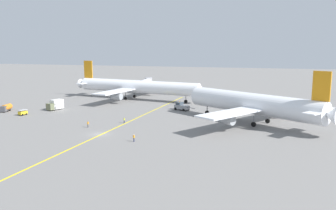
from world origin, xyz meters
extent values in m
plane|color=slate|center=(0.00, 0.00, 0.00)|extent=(600.00, 600.00, 0.00)
cube|color=yellow|center=(0.90, 10.00, 0.00)|extent=(4.49, 119.95, 0.01)
cylinder|color=white|center=(-13.04, 57.47, 5.35)|extent=(54.49, 13.76, 5.22)
cone|color=white|center=(14.97, 52.98, 5.35)|extent=(3.53, 5.19, 4.80)
cone|color=white|center=(-40.86, 61.94, 5.35)|extent=(4.22, 4.69, 4.18)
cube|color=white|center=(-15.73, 57.90, 4.57)|extent=(13.56, 46.18, 0.44)
cube|color=white|center=(-38.39, 61.54, 5.87)|extent=(5.22, 13.34, 0.28)
cube|color=orange|center=(-38.10, 61.49, 11.77)|extent=(4.40, 1.05, 7.63)
cylinder|color=#999EA3|center=(-16.77, 45.10, 2.77)|extent=(4.56, 3.23, 2.60)
cylinder|color=#999EA3|center=(-12.71, 70.39, 2.77)|extent=(4.56, 3.23, 2.60)
cylinder|color=slate|center=(-16.18, 61.42, 1.82)|extent=(0.28, 0.28, 2.35)
cylinder|color=black|center=(-16.18, 61.42, 0.65)|extent=(1.37, 0.75, 1.30)
cylinder|color=slate|center=(-17.25, 54.71, 1.82)|extent=(0.28, 0.28, 2.35)
cylinder|color=black|center=(-17.25, 54.71, 0.65)|extent=(1.37, 0.75, 1.30)
cylinder|color=slate|center=(8.42, 54.03, 1.82)|extent=(0.28, 0.28, 2.35)
cylinder|color=black|center=(8.42, 54.03, 0.65)|extent=(1.37, 0.75, 1.30)
cylinder|color=white|center=(35.29, 24.43, 5.67)|extent=(39.39, 27.22, 5.96)
cone|color=white|center=(16.12, 36.12, 5.67)|extent=(5.25, 6.14, 5.48)
cone|color=white|center=(54.29, 12.84, 5.67)|extent=(5.56, 5.95, 4.77)
cube|color=white|center=(37.10, 23.32, 4.78)|extent=(28.77, 41.56, 0.44)
cube|color=white|center=(52.15, 14.14, 6.27)|extent=(9.50, 12.76, 0.28)
cube|color=orange|center=(51.89, 14.30, 12.25)|extent=(3.94, 2.60, 7.20)
cylinder|color=#999EA3|center=(42.78, 34.54, 2.98)|extent=(4.94, 4.41, 2.60)
cylinder|color=#999EA3|center=(29.72, 13.14, 2.98)|extent=(4.94, 4.41, 2.60)
cylinder|color=slate|center=(36.19, 19.90, 1.82)|extent=(0.28, 0.28, 2.34)
cylinder|color=black|center=(36.19, 19.90, 0.65)|extent=(1.40, 1.15, 1.30)
cylinder|color=slate|center=(39.73, 25.70, 1.82)|extent=(0.28, 0.28, 2.34)
cylinder|color=black|center=(39.73, 25.70, 0.65)|extent=(1.40, 1.15, 1.30)
cylinder|color=slate|center=(20.78, 33.28, 1.82)|extent=(0.28, 0.28, 2.34)
cylinder|color=black|center=(20.78, 33.28, 0.65)|extent=(1.40, 1.15, 1.30)
cube|color=gray|center=(10.97, 38.77, 1.10)|extent=(5.79, 4.63, 1.30)
cube|color=#333D47|center=(9.95, 39.27, 2.20)|extent=(2.59, 2.70, 0.90)
cylinder|color=#4C4C51|center=(14.72, 36.93, 1.23)|extent=(2.96, 1.59, 0.20)
sphere|color=orange|center=(9.95, 39.27, 2.83)|extent=(0.24, 0.24, 0.24)
cylinder|color=black|center=(8.73, 38.41, 0.45)|extent=(0.94, 0.67, 0.90)
cylinder|color=black|center=(9.88, 40.77, 0.45)|extent=(0.94, 0.67, 0.90)
cylinder|color=black|center=(12.06, 36.78, 0.45)|extent=(0.94, 0.67, 0.90)
cylinder|color=black|center=(13.22, 39.14, 0.45)|extent=(0.94, 0.67, 0.90)
cube|color=gold|center=(-35.27, 14.96, 0.80)|extent=(1.99, 2.85, 1.00)
cube|color=#B2B2B7|center=(-35.27, 14.96, 1.65)|extent=(2.09, 2.99, 0.12)
cylinder|color=black|center=(-34.74, 14.08, 0.30)|extent=(0.32, 0.63, 0.60)
cylinder|color=black|center=(-36.11, 14.36, 0.30)|extent=(0.32, 0.63, 0.60)
cylinder|color=black|center=(-34.43, 15.55, 0.30)|extent=(0.32, 0.63, 0.60)
cylinder|color=black|center=(-35.81, 15.83, 0.30)|extent=(0.32, 0.63, 0.60)
cube|color=#666B4C|center=(-31.68, 24.54, 1.40)|extent=(2.89, 2.75, 2.20)
cube|color=silver|center=(-30.99, 27.09, 1.90)|extent=(3.40, 4.68, 3.20)
cylinder|color=black|center=(-30.70, 25.49, 0.30)|extent=(0.35, 0.63, 0.60)
cylinder|color=black|center=(-32.05, 25.85, 0.30)|extent=(0.35, 0.63, 0.60)
cylinder|color=black|center=(-30.31, 26.94, 0.30)|extent=(0.35, 0.63, 0.60)
cylinder|color=black|center=(-31.66, 27.30, 0.30)|extent=(0.35, 0.63, 0.60)
cylinder|color=orange|center=(-45.20, 19.12, 1.40)|extent=(2.85, 4.35, 2.00)
cube|color=#4C4C51|center=(-44.74, 17.18, 1.20)|extent=(2.12, 2.15, 1.80)
cylinder|color=black|center=(-44.35, 18.55, 0.30)|extent=(0.33, 0.63, 0.60)
cylinder|color=black|center=(-45.71, 18.24, 0.30)|extent=(0.33, 0.63, 0.60)
cylinder|color=black|center=(-44.69, 20.01, 0.30)|extent=(0.33, 0.63, 0.60)
cylinder|color=black|center=(-46.05, 19.70, 0.30)|extent=(0.33, 0.63, 0.60)
cylinder|color=#2D3351|center=(10.91, -3.85, 0.43)|extent=(0.28, 0.28, 0.87)
cylinder|color=orange|center=(10.91, -3.85, 1.18)|extent=(0.36, 0.36, 0.62)
sphere|color=beige|center=(10.91, -3.85, 1.60)|extent=(0.24, 0.24, 0.24)
cylinder|color=#F24C19|center=(10.61, -3.83, 1.30)|extent=(0.05, 0.05, 0.40)
cylinder|color=#4C4C51|center=(-6.53, 5.76, 0.44)|extent=(0.28, 0.28, 0.88)
cylinder|color=orange|center=(-6.53, 5.76, 1.19)|extent=(0.36, 0.36, 0.62)
sphere|color=#9E704C|center=(-6.53, 5.76, 1.62)|extent=(0.24, 0.24, 0.24)
cylinder|color=#F24C19|center=(-6.33, 5.99, 1.32)|extent=(0.05, 0.05, 0.40)
cylinder|color=#2D3351|center=(0.55, 13.74, 0.40)|extent=(0.28, 0.28, 0.80)
cylinder|color=#D1E02D|center=(0.55, 13.74, 1.09)|extent=(0.36, 0.36, 0.57)
sphere|color=#9E704C|center=(0.55, 13.74, 1.48)|extent=(0.22, 0.22, 0.22)
cylinder|color=#F24C19|center=(0.38, 13.99, 1.20)|extent=(0.05, 0.05, 0.40)
cylinder|color=#B7B7BC|center=(-18.99, 81.48, 4.58)|extent=(5.56, 16.30, 3.20)
cylinder|color=#99999E|center=(-20.19, 89.39, 4.58)|extent=(3.84, 3.84, 3.52)
cylinder|color=#595960|center=(-20.04, 88.40, 2.29)|extent=(0.70, 0.70, 4.58)
camera|label=1|loc=(41.31, -75.56, 21.40)|focal=37.25mm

